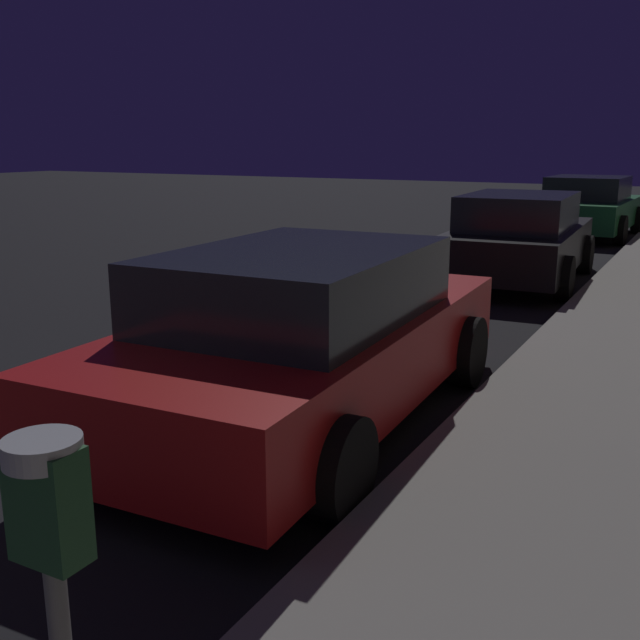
{
  "coord_description": "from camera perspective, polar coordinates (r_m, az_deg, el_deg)",
  "views": [
    {
      "loc": [
        5.7,
        -0.81,
        2.24
      ],
      "look_at": [
        4.04,
        2.24,
        1.4
      ],
      "focal_mm": 41.53,
      "sensor_mm": 36.0,
      "label": 1
    }
  ],
  "objects": [
    {
      "name": "parking_meter",
      "position": [
        2.04,
        -19.84,
        -17.49
      ],
      "size": [
        0.19,
        0.19,
        1.41
      ],
      "color": "#59595B",
      "rests_on": "sidewalk"
    },
    {
      "name": "car_black",
      "position": [
        12.39,
        15.08,
        6.12
      ],
      "size": [
        2.18,
        4.23,
        1.43
      ],
      "color": "black",
      "rests_on": "ground"
    },
    {
      "name": "car_green",
      "position": [
        18.91,
        19.95,
        8.18
      ],
      "size": [
        2.21,
        4.15,
        1.43
      ],
      "color": "#19592D",
      "rests_on": "ground"
    },
    {
      "name": "car_red",
      "position": [
        5.96,
        -1.14,
        -1.15
      ],
      "size": [
        2.27,
        4.63,
        1.43
      ],
      "color": "maroon",
      "rests_on": "ground"
    }
  ]
}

